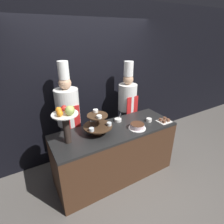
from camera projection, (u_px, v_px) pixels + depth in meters
ground_plane at (126, 187)px, 2.81m from camera, size 14.00×14.00×0.00m
wall_back at (90, 84)px, 3.22m from camera, size 10.00×0.06×2.80m
buffet_counter at (115, 153)px, 2.89m from camera, size 1.96×0.70×0.91m
tiered_stand at (98, 123)px, 2.52m from camera, size 0.42×0.42×0.34m
fruit_pedestal at (66, 118)px, 2.23m from camera, size 0.34×0.34×0.55m
cake_round at (137, 126)px, 2.71m from camera, size 0.27×0.27×0.08m
cup_white at (149, 120)px, 2.92m from camera, size 0.09×0.09×0.06m
cake_square_tray at (164, 120)px, 2.93m from camera, size 0.22×0.19×0.05m
serving_bowl_far at (118, 120)px, 2.93m from camera, size 0.12×0.12×0.15m
chef_left at (69, 116)px, 2.83m from camera, size 0.37×0.37×1.90m
chef_center_left at (127, 105)px, 3.38m from camera, size 0.35×0.35×1.81m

